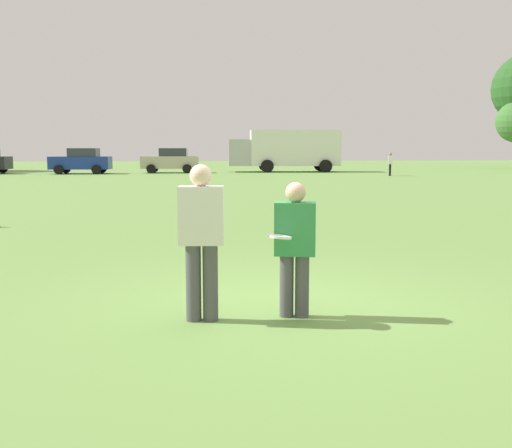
{
  "coord_description": "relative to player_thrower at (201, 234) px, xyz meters",
  "views": [
    {
      "loc": [
        -1.28,
        -7.01,
        1.86
      ],
      "look_at": [
        -0.31,
        0.33,
        0.93
      ],
      "focal_mm": 42.67,
      "sensor_mm": 36.0,
      "label": 1
    }
  ],
  "objects": [
    {
      "name": "parked_car_center",
      "position": [
        -0.63,
        39.3,
        -0.03
      ],
      "size": [
        4.32,
        2.46,
        1.82
      ],
      "color": "#B7AD99",
      "rests_on": "ground"
    },
    {
      "name": "ground_plane",
      "position": [
        1.02,
        0.57,
        -0.95
      ],
      "size": [
        156.81,
        156.81,
        0.0
      ],
      "primitive_type": "plane",
      "color": "#6B9347"
    },
    {
      "name": "parked_car_mid_left",
      "position": [
        -6.97,
        38.45,
        -0.03
      ],
      "size": [
        4.32,
        2.46,
        1.82
      ],
      "color": "navy",
      "rests_on": "ground"
    },
    {
      "name": "box_truck",
      "position": [
        8.21,
        40.03,
        0.8
      ],
      "size": [
        8.66,
        3.42,
        3.18
      ],
      "color": "white",
      "rests_on": "ground"
    },
    {
      "name": "player_thrower",
      "position": [
        0.0,
        0.0,
        0.0
      ],
      "size": [
        0.5,
        0.32,
        1.69
      ],
      "color": "#4C4C51",
      "rests_on": "ground"
    },
    {
      "name": "frisbee",
      "position": [
        0.8,
        -0.22,
        -0.02
      ],
      "size": [
        0.27,
        0.27,
        0.06
      ],
      "color": "white"
    },
    {
      "name": "player_defender",
      "position": [
        1.02,
        0.02,
        -0.12
      ],
      "size": [
        0.49,
        0.35,
        1.49
      ],
      "color": "#4C4C51",
      "rests_on": "ground"
    },
    {
      "name": "bystander_sideline_watcher",
      "position": [
        13.84,
        32.55,
        -0.09
      ],
      "size": [
        0.36,
        0.47,
        1.53
      ],
      "color": "black",
      "rests_on": "ground"
    }
  ]
}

